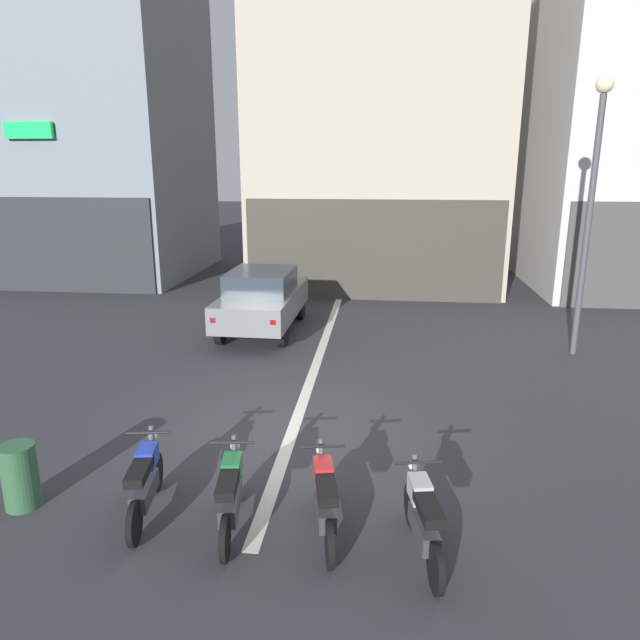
{
  "coord_description": "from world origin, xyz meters",
  "views": [
    {
      "loc": [
        1.41,
        -8.48,
        4.25
      ],
      "look_at": [
        0.24,
        2.0,
        1.4
      ],
      "focal_mm": 32.41,
      "sensor_mm": 36.0,
      "label": 1
    }
  ],
  "objects_px": {
    "car_grey_crossing_near": "(263,298)",
    "motorcycle_blue_row_leftmost": "(145,481)",
    "motorcycle_red_row_centre": "(325,498)",
    "trash_bin": "(20,476)",
    "motorcycle_green_row_left_mid": "(231,493)",
    "motorcycle_silver_row_right_mid": "(423,518)",
    "street_lamp": "(592,190)"
  },
  "relations": [
    {
      "from": "motorcycle_blue_row_leftmost",
      "to": "motorcycle_green_row_left_mid",
      "type": "relative_size",
      "value": 1.0
    },
    {
      "from": "motorcycle_green_row_left_mid",
      "to": "trash_bin",
      "type": "height_order",
      "value": "motorcycle_green_row_left_mid"
    },
    {
      "from": "motorcycle_silver_row_right_mid",
      "to": "trash_bin",
      "type": "xyz_separation_m",
      "value": [
        -5.03,
        0.39,
        -0.03
      ]
    },
    {
      "from": "street_lamp",
      "to": "motorcycle_green_row_left_mid",
      "type": "distance_m",
      "value": 10.15
    },
    {
      "from": "motorcycle_red_row_centre",
      "to": "trash_bin",
      "type": "distance_m",
      "value": 3.9
    },
    {
      "from": "car_grey_crossing_near",
      "to": "motorcycle_blue_row_leftmost",
      "type": "relative_size",
      "value": 2.49
    },
    {
      "from": "motorcycle_green_row_left_mid",
      "to": "motorcycle_red_row_centre",
      "type": "relative_size",
      "value": 1.01
    },
    {
      "from": "motorcycle_red_row_centre",
      "to": "motorcycle_silver_row_right_mid",
      "type": "distance_m",
      "value": 1.16
    },
    {
      "from": "car_grey_crossing_near",
      "to": "motorcycle_green_row_left_mid",
      "type": "relative_size",
      "value": 2.48
    },
    {
      "from": "motorcycle_red_row_centre",
      "to": "trash_bin",
      "type": "bearing_deg",
      "value": 178.22
    },
    {
      "from": "motorcycle_silver_row_right_mid",
      "to": "motorcycle_blue_row_leftmost",
      "type": "bearing_deg",
      "value": 173.43
    },
    {
      "from": "street_lamp",
      "to": "motorcycle_green_row_left_mid",
      "type": "bearing_deg",
      "value": -129.89
    },
    {
      "from": "street_lamp",
      "to": "trash_bin",
      "type": "height_order",
      "value": "street_lamp"
    },
    {
      "from": "motorcycle_green_row_left_mid",
      "to": "motorcycle_silver_row_right_mid",
      "type": "distance_m",
      "value": 2.26
    },
    {
      "from": "motorcycle_silver_row_right_mid",
      "to": "trash_bin",
      "type": "distance_m",
      "value": 5.04
    },
    {
      "from": "motorcycle_blue_row_leftmost",
      "to": "motorcycle_red_row_centre",
      "type": "xyz_separation_m",
      "value": [
        2.25,
        -0.12,
        0.0
      ]
    },
    {
      "from": "motorcycle_red_row_centre",
      "to": "trash_bin",
      "type": "relative_size",
      "value": 1.94
    },
    {
      "from": "motorcycle_blue_row_leftmost",
      "to": "trash_bin",
      "type": "relative_size",
      "value": 1.95
    },
    {
      "from": "car_grey_crossing_near",
      "to": "motorcycle_blue_row_leftmost",
      "type": "bearing_deg",
      "value": -88.27
    },
    {
      "from": "motorcycle_green_row_left_mid",
      "to": "motorcycle_silver_row_right_mid",
      "type": "relative_size",
      "value": 1.0
    },
    {
      "from": "car_grey_crossing_near",
      "to": "motorcycle_blue_row_leftmost",
      "type": "distance_m",
      "value": 8.3
    },
    {
      "from": "car_grey_crossing_near",
      "to": "motorcycle_red_row_centre",
      "type": "distance_m",
      "value": 8.78
    },
    {
      "from": "car_grey_crossing_near",
      "to": "street_lamp",
      "type": "xyz_separation_m",
      "value": [
        7.54,
        -1.06,
        2.84
      ]
    },
    {
      "from": "motorcycle_green_row_left_mid",
      "to": "motorcycle_silver_row_right_mid",
      "type": "height_order",
      "value": "same"
    },
    {
      "from": "motorcycle_blue_row_leftmost",
      "to": "street_lamp",
      "type": "bearing_deg",
      "value": 44.77
    },
    {
      "from": "motorcycle_green_row_left_mid",
      "to": "motorcycle_silver_row_right_mid",
      "type": "bearing_deg",
      "value": -6.21
    },
    {
      "from": "car_grey_crossing_near",
      "to": "motorcycle_silver_row_right_mid",
      "type": "relative_size",
      "value": 2.5
    },
    {
      "from": "car_grey_crossing_near",
      "to": "motorcycle_blue_row_leftmost",
      "type": "xyz_separation_m",
      "value": [
        0.25,
        -8.29,
        -0.43
      ]
    },
    {
      "from": "motorcycle_red_row_centre",
      "to": "motorcycle_blue_row_leftmost",
      "type": "bearing_deg",
      "value": 176.89
    },
    {
      "from": "car_grey_crossing_near",
      "to": "motorcycle_red_row_centre",
      "type": "relative_size",
      "value": 2.5
    },
    {
      "from": "motorcycle_red_row_centre",
      "to": "motorcycle_silver_row_right_mid",
      "type": "bearing_deg",
      "value": -13.33
    },
    {
      "from": "motorcycle_green_row_left_mid",
      "to": "trash_bin",
      "type": "distance_m",
      "value": 2.78
    }
  ]
}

